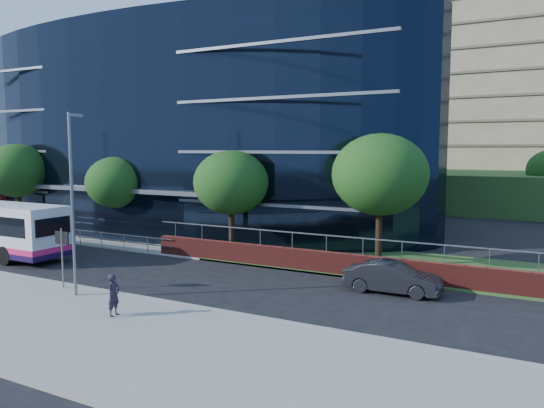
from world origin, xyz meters
The scene contains 17 objects.
ground centered at (0.00, 0.00, 0.00)m, with size 200.00×200.00×0.00m, color black.
kerb centered at (0.00, -1.00, 0.08)m, with size 80.00×0.25×0.16m, color gray.
yellow_line_outer centered at (0.00, -0.80, 0.01)m, with size 80.00×0.08×0.01m, color gold.
yellow_line_inner centered at (0.00, -0.65, 0.01)m, with size 80.00×0.08×0.01m, color gold.
far_forecourt centered at (-6.00, 11.00, 0.05)m, with size 50.00×8.00×0.10m, color gray.
grass_verge centered at (24.00, 11.00, 0.06)m, with size 36.00×8.00×0.12m, color #2D511E.
glass_office centered at (-4.00, 20.85, 8.00)m, with size 44.00×23.10×16.00m.
retaining_wall centered at (20.00, 7.30, 0.61)m, with size 34.00×0.40×2.11m.
guard_railings centered at (-8.00, 7.00, 0.82)m, with size 24.00×0.05×1.10m.
street_sign centered at (4.50, -1.59, 2.15)m, with size 0.85×0.09×2.80m.
tree_far_a centered at (-13.00, 9.00, 4.86)m, with size 4.95×4.95×6.98m.
tree_far_b centered at (-3.00, 9.50, 4.21)m, with size 4.29×4.29×6.05m.
tree_far_c centered at (7.00, 9.00, 4.54)m, with size 4.62×4.62×6.51m.
tree_far_d centered at (16.00, 10.00, 5.19)m, with size 5.28×5.28×7.44m.
streetlight_east centered at (6.00, -2.17, 4.44)m, with size 0.15×0.77×8.00m.
parked_car centered at (18.10, 5.33, 0.72)m, with size 1.52×4.37×1.44m, color black.
pedestrian centered at (9.64, -3.55, 0.97)m, with size 0.60×0.39×1.65m, color #251C2A.
Camera 1 is at (24.52, -18.23, 6.61)m, focal length 35.00 mm.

